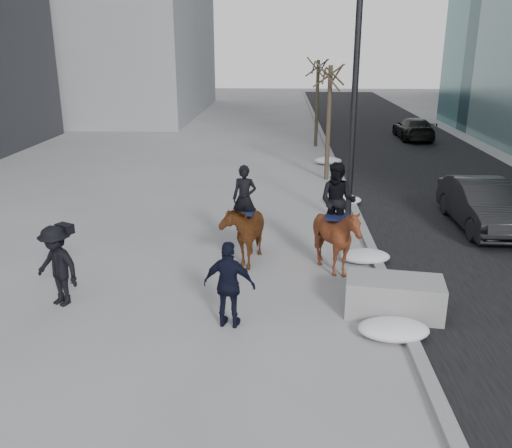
{
  "coord_description": "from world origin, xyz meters",
  "views": [
    {
      "loc": [
        0.53,
        -10.14,
        5.28
      ],
      "look_at": [
        0.0,
        1.2,
        1.5
      ],
      "focal_mm": 38.0,
      "sensor_mm": 36.0,
      "label": 1
    }
  ],
  "objects_px": {
    "mounted_left": "(244,226)",
    "mounted_right": "(337,230)",
    "planter": "(394,297)",
    "car_near": "(482,205)"
  },
  "relations": [
    {
      "from": "planter",
      "to": "mounted_left",
      "type": "xyz_separation_m",
      "value": [
        -3.25,
        2.79,
        0.52
      ]
    },
    {
      "from": "car_near",
      "to": "mounted_left",
      "type": "height_order",
      "value": "mounted_left"
    },
    {
      "from": "mounted_right",
      "to": "mounted_left",
      "type": "bearing_deg",
      "value": 162.69
    },
    {
      "from": "mounted_left",
      "to": "mounted_right",
      "type": "relative_size",
      "value": 0.91
    },
    {
      "from": "planter",
      "to": "car_near",
      "type": "bearing_deg",
      "value": 57.11
    },
    {
      "from": "car_near",
      "to": "mounted_left",
      "type": "bearing_deg",
      "value": -157.73
    },
    {
      "from": "planter",
      "to": "mounted_left",
      "type": "distance_m",
      "value": 4.31
    },
    {
      "from": "planter",
      "to": "car_near",
      "type": "relative_size",
      "value": 0.44
    },
    {
      "from": "mounted_left",
      "to": "mounted_right",
      "type": "height_order",
      "value": "mounted_right"
    },
    {
      "from": "mounted_left",
      "to": "mounted_right",
      "type": "distance_m",
      "value": 2.36
    }
  ]
}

